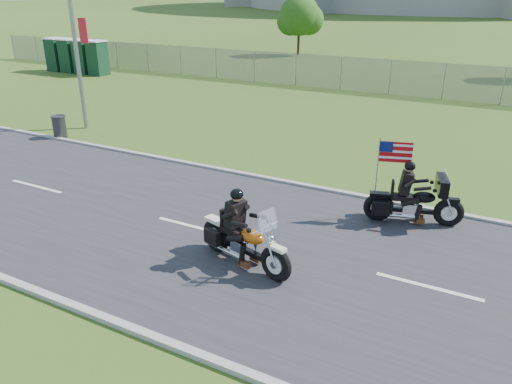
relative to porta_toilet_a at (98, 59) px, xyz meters
The scene contains 13 objects.
ground 27.83m from the porta_toilet_a, 37.69° to the right, with size 420.00×420.00×0.00m, color #2D4916.
road 27.83m from the porta_toilet_a, 37.69° to the right, with size 120.00×8.00×0.04m, color #28282B.
curb_north 25.55m from the porta_toilet_a, 30.48° to the right, with size 120.00×0.18×0.12m, color #9E9B93.
curb_south 30.47m from the porta_toilet_a, 43.74° to the right, with size 120.00×0.18×0.12m, color #9E9B93.
fence 17.26m from the porta_toilet_a, 10.01° to the left, with size 60.00×0.03×2.00m, color gray.
porta_toilet_a is the anchor object (origin of this frame).
porta_toilet_b 1.40m from the porta_toilet_a, behind, with size 1.10×1.10×2.30m, color #10331D.
porta_toilet_c 2.80m from the porta_toilet_a, behind, with size 1.10×1.10×2.30m, color #10331D.
porta_toilet_d 4.20m from the porta_toilet_a, behind, with size 1.10×1.10×2.30m, color #10331D.
tree_fence_mid 18.97m from the porta_toilet_a, 64.72° to the left, with size 3.96×3.69×5.30m.
motorcycle_lead 28.49m from the porta_toilet_a, 39.17° to the right, with size 2.67×1.13×1.83m.
motorcycle_follow 28.65m from the porta_toilet_a, 29.26° to the right, with size 2.53×1.21×2.17m.
trash_can 16.36m from the porta_toilet_a, 50.98° to the right, with size 0.54×0.54×0.93m, color #37383C.
Camera 1 is at (5.03, -9.58, 5.88)m, focal length 35.00 mm.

